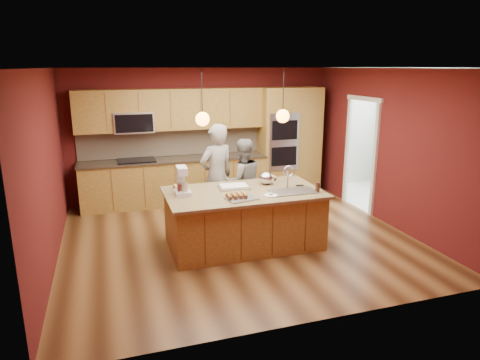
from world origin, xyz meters
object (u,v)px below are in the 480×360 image
object	(u,v)px
stand_mixer	(182,183)
person_left	(217,176)
island	(245,218)
person_right	(242,182)
mixing_bowl	(266,178)

from	to	relation	value
stand_mixer	person_left	bearing A→B (deg)	49.93
stand_mixer	island	bearing A→B (deg)	-4.86
person_right	stand_mixer	distance (m)	1.47
person_left	stand_mixer	size ratio (longest dim) A/B	4.24
stand_mixer	mixing_bowl	size ratio (longest dim) A/B	1.72
person_right	stand_mixer	bearing A→B (deg)	32.59
person_right	stand_mixer	xyz separation A→B (m)	(-1.20, -0.80, 0.29)
person_right	mixing_bowl	bearing A→B (deg)	106.62
person_left	stand_mixer	bearing A→B (deg)	27.84
island	person_left	size ratio (longest dim) A/B	1.32
person_left	mixing_bowl	bearing A→B (deg)	117.01
island	person_left	bearing A→B (deg)	102.36
person_left	mixing_bowl	world-z (taller)	person_left
person_left	person_right	distance (m)	0.48
stand_mixer	mixing_bowl	world-z (taller)	stand_mixer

